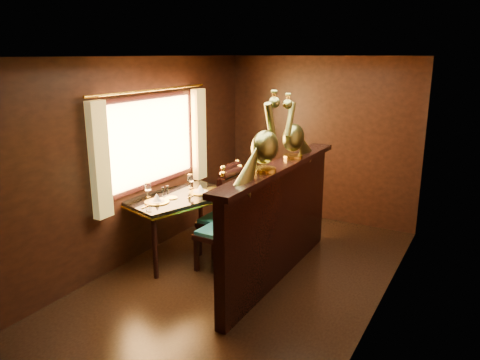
% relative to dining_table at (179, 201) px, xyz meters
% --- Properties ---
extents(ground, '(5.00, 5.00, 0.00)m').
position_rel_dining_table_xyz_m(ground, '(1.05, -0.28, -0.72)').
color(ground, black).
rests_on(ground, ground).
extents(room_shell, '(3.04, 5.04, 2.52)m').
position_rel_dining_table_xyz_m(room_shell, '(0.97, -0.26, 0.86)').
color(room_shell, black).
rests_on(room_shell, ground).
extents(partition, '(0.26, 2.70, 1.36)m').
position_rel_dining_table_xyz_m(partition, '(1.37, 0.02, -0.01)').
color(partition, black).
rests_on(partition, ground).
extents(dining_table, '(1.19, 1.53, 1.00)m').
position_rel_dining_table_xyz_m(dining_table, '(0.00, 0.00, 0.00)').
color(dining_table, black).
rests_on(dining_table, ground).
extents(chair_left, '(0.47, 0.51, 1.29)m').
position_rel_dining_table_xyz_m(chair_left, '(0.76, -0.12, -0.05)').
color(chair_left, black).
rests_on(chair_left, ground).
extents(chair_right, '(0.45, 0.50, 1.24)m').
position_rel_dining_table_xyz_m(chair_right, '(0.52, 0.28, -0.08)').
color(chair_right, black).
rests_on(chair_right, ground).
extents(peacock_left, '(0.26, 0.69, 0.82)m').
position_rel_dining_table_xyz_m(peacock_left, '(1.38, -0.38, 1.04)').
color(peacock_left, '#194C31').
rests_on(peacock_left, partition).
extents(peacock_right, '(0.24, 0.64, 0.76)m').
position_rel_dining_table_xyz_m(peacock_right, '(1.38, 0.36, 1.01)').
color(peacock_right, '#194C31').
rests_on(peacock_right, partition).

